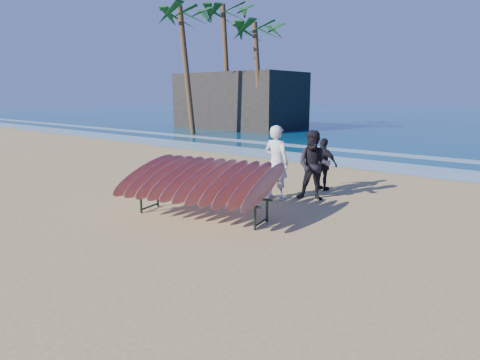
{
  "coord_description": "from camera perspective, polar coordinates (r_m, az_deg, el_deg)",
  "views": [
    {
      "loc": [
        5.79,
        -6.18,
        2.79
      ],
      "look_at": [
        0.0,
        0.8,
        0.95
      ],
      "focal_mm": 32.0,
      "sensor_mm": 36.0,
      "label": 1
    }
  ],
  "objects": [
    {
      "name": "palm_right",
      "position": [
        34.55,
        -1.87,
        21.15
      ],
      "size": [
        5.2,
        5.2,
        9.52
      ],
      "color": "brown",
      "rests_on": "ground"
    },
    {
      "name": "foam_far",
      "position": [
        20.7,
        23.09,
        2.82
      ],
      "size": [
        160.0,
        160.0,
        0.0
      ],
      "primitive_type": "plane",
      "color": "white",
      "rests_on": "ground"
    },
    {
      "name": "palm_left",
      "position": [
        30.15,
        -7.32,
        20.72
      ],
      "size": [
        5.2,
        5.2,
        8.57
      ],
      "color": "brown",
      "rests_on": "ground"
    },
    {
      "name": "surfboard_rack",
      "position": [
        9.68,
        -5.19,
        -0.01
      ],
      "size": [
        3.65,
        3.13,
        1.4
      ],
      "rotation": [
        0.0,
        0.0,
        0.24
      ],
      "color": "black",
      "rests_on": "ground"
    },
    {
      "name": "foam_near",
      "position": [
        17.41,
        19.73,
        1.59
      ],
      "size": [
        160.0,
        160.0,
        0.0
      ],
      "primitive_type": "plane",
      "color": "white",
      "rests_on": "ground"
    },
    {
      "name": "person_dark_b",
      "position": [
        12.67,
        11.05,
        2.05
      ],
      "size": [
        0.92,
        0.43,
        1.53
      ],
      "primitive_type": "imported",
      "rotation": [
        0.0,
        0.0,
        3.08
      ],
      "color": "black",
      "rests_on": "ground"
    },
    {
      "name": "building",
      "position": [
        35.28,
        -0.08,
        10.5
      ],
      "size": [
        9.9,
        5.5,
        4.4
      ],
      "primitive_type": "cube",
      "color": "#2D2823",
      "rests_on": "ground"
    },
    {
      "name": "person_white",
      "position": [
        11.4,
        4.86,
        2.34
      ],
      "size": [
        0.73,
        0.49,
        1.98
      ],
      "primitive_type": "imported",
      "rotation": [
        0.0,
        0.0,
        3.16
      ],
      "color": "silver",
      "rests_on": "ground"
    },
    {
      "name": "palm_mid",
      "position": [
        31.04,
        2.47,
        19.09
      ],
      "size": [
        5.2,
        5.2,
        7.79
      ],
      "color": "brown",
      "rests_on": "ground"
    },
    {
      "name": "ground",
      "position": [
        8.91,
        -3.31,
        -6.79
      ],
      "size": [
        120.0,
        120.0,
        0.0
      ],
      "primitive_type": "plane",
      "color": "tan",
      "rests_on": "ground"
    },
    {
      "name": "person_dark_a",
      "position": [
        11.45,
        9.82,
        1.92
      ],
      "size": [
        1.09,
        0.98,
        1.85
      ],
      "primitive_type": "imported",
      "rotation": [
        0.0,
        0.0,
        0.37
      ],
      "color": "black",
      "rests_on": "ground"
    }
  ]
}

